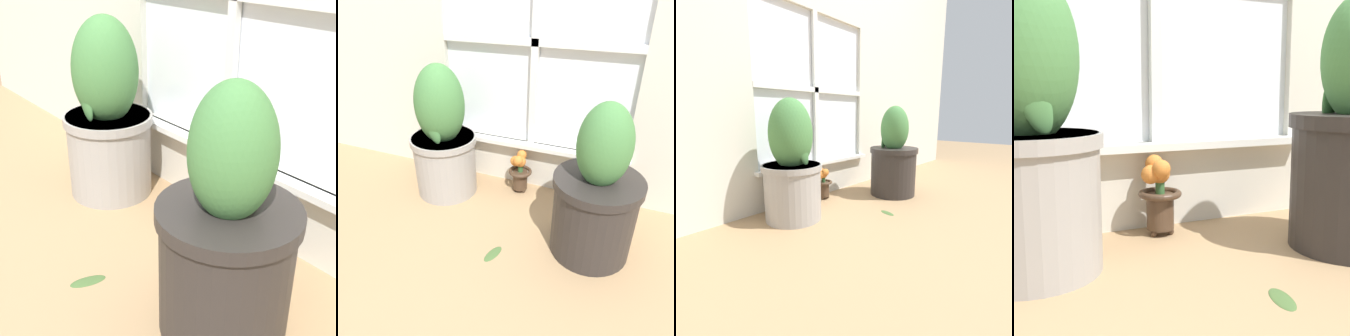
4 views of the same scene
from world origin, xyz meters
TOP-DOWN VIEW (x-y plane):
  - ground_plane at (0.00, 0.00)m, footprint 10.00×10.00m
  - wall_with_window at (0.00, 0.58)m, footprint 4.40×0.10m
  - potted_plant_left at (-0.41, 0.32)m, footprint 0.35×0.35m
  - potted_plant_right at (0.41, 0.15)m, footprint 0.36×0.36m
  - flower_vase at (-0.03, 0.47)m, footprint 0.13×0.13m
  - fallen_leaf at (0.03, -0.05)m, footprint 0.07×0.12m

SIDE VIEW (x-z plane):
  - ground_plane at x=0.00m, z-range 0.00..0.00m
  - fallen_leaf at x=0.03m, z-range 0.00..0.01m
  - flower_vase at x=-0.03m, z-range 0.01..0.25m
  - potted_plant_right at x=0.41m, z-range -0.06..0.61m
  - potted_plant_left at x=-0.41m, z-range -0.05..0.66m
  - wall_with_window at x=0.00m, z-range 0.02..2.52m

